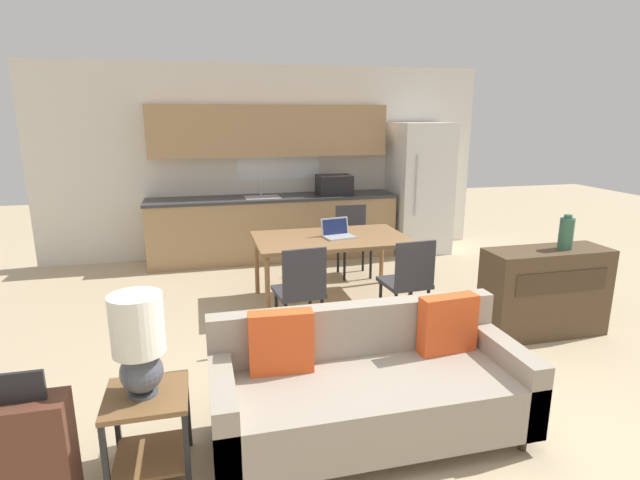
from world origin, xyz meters
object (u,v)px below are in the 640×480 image
refrigerator (419,188)px  table_lamp (139,341)px  vase (566,233)px  dining_chair_near_left (301,288)px  dining_chair_far_right (353,237)px  laptop (337,232)px  credenza (544,292)px  couch (368,386)px  side_table (149,420)px  suitcase (27,455)px  dining_chair_near_right (408,279)px  dining_table (331,242)px

refrigerator → table_lamp: 5.50m
vase → dining_chair_near_left: vase is taller
dining_chair_far_right → laptop: bearing=-115.3°
laptop → credenza: bearing=-48.4°
couch → side_table: 1.33m
suitcase → dining_chair_near_right: bearing=30.7°
dining_table → table_lamp: bearing=-125.6°
dining_chair_near_left → credenza: bearing=163.9°
credenza → dining_chair_near_right: size_ratio=1.30×
dining_chair_near_left → dining_chair_near_right: (1.05, 0.00, 0.00)m
table_lamp → vase: 3.76m
dining_chair_far_right → dining_chair_near_right: same height
dining_table → suitcase: 3.45m
refrigerator → dining_table: size_ratio=1.16×
dining_table → dining_chair_near_right: 1.03m
dining_chair_far_right → dining_chair_near_left: same height
table_lamp → dining_chair_near_right: (2.26, 1.55, -0.34)m
dining_chair_near_right → dining_table: bearing=-62.3°
dining_chair_far_right → suitcase: size_ratio=1.13×
side_table → refrigerator: bearing=49.5°
side_table → laptop: (1.79, 2.41, 0.44)m
side_table → credenza: bearing=18.0°
dining_chair_far_right → dining_chair_near_left: (-1.05, -1.74, 0.00)m
side_table → dining_chair_far_right: 3.98m
dining_table → couch: (-0.39, -2.35, -0.34)m
table_lamp → laptop: (1.81, 2.41, -0.06)m
couch → dining_chair_far_right: bearing=74.0°
couch → dining_chair_near_left: bearing=94.8°
side_table → laptop: 3.04m
side_table → credenza: 3.61m
couch → credenza: couch is taller
side_table → table_lamp: bearing=179.3°
dining_table → suitcase: suitcase is taller
suitcase → laptop: bearing=47.0°
side_table → dining_chair_near_left: 1.96m
credenza → suitcase: size_ratio=1.47×
refrigerator → dining_chair_far_right: bearing=-145.8°
refrigerator → vase: size_ratio=5.98×
dining_table → side_table: (-1.72, -2.42, -0.33)m
table_lamp → dining_chair_far_right: size_ratio=0.65×
dining_table → vase: bearing=-35.3°
refrigerator → couch: bearing=-118.6°
dining_chair_far_right → dining_chair_near_right: bearing=-87.6°
laptop → couch: bearing=-111.4°
dining_chair_near_right → table_lamp: bearing=30.6°
refrigerator → laptop: size_ratio=5.30×
side_table → laptop: laptop is taller
dining_table → side_table: 2.99m
couch → dining_chair_far_right: dining_chair_far_right is taller
couch → laptop: laptop is taller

